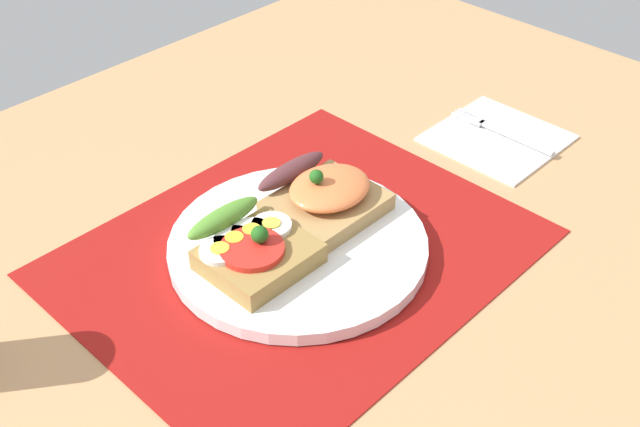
{
  "coord_description": "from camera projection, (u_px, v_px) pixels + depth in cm",
  "views": [
    {
      "loc": [
        -40.12,
        -41.6,
        49.43
      ],
      "look_at": [
        3.0,
        0.0,
        3.11
      ],
      "focal_mm": 44.67,
      "sensor_mm": 36.0,
      "label": 1
    }
  ],
  "objects": [
    {
      "name": "placemat",
      "position": [
        298.0,
        252.0,
        0.76
      ],
      "size": [
        41.84,
        34.13,
        0.3
      ],
      "primitive_type": "cube",
      "color": "maroon",
      "rests_on": "ground_plane"
    },
    {
      "name": "ground_plane",
      "position": [
        298.0,
        266.0,
        0.77
      ],
      "size": [
        120.0,
        90.0,
        3.2
      ],
      "primitive_type": "cube",
      "color": "tan"
    },
    {
      "name": "sandwich_salmon",
      "position": [
        324.0,
        195.0,
        0.78
      ],
      "size": [
        10.4,
        10.38,
        5.14
      ],
      "color": "#A5814C",
      "rests_on": "plate"
    },
    {
      "name": "sandwich_egg_tomato",
      "position": [
        251.0,
        248.0,
        0.72
      ],
      "size": [
        9.35,
        9.75,
        4.24
      ],
      "color": "olive",
      "rests_on": "plate"
    },
    {
      "name": "napkin",
      "position": [
        497.0,
        137.0,
        0.92
      ],
      "size": [
        13.67,
        13.5,
        0.6
      ],
      "primitive_type": "cube",
      "color": "white",
      "rests_on": "ground_plane"
    },
    {
      "name": "plate",
      "position": [
        298.0,
        245.0,
        0.75
      ],
      "size": [
        24.58,
        24.58,
        1.31
      ],
      "primitive_type": "cylinder",
      "color": "white",
      "rests_on": "placemat"
    },
    {
      "name": "fork",
      "position": [
        499.0,
        130.0,
        0.92
      ],
      "size": [
        1.62,
        13.34,
        0.32
      ],
      "color": "#B7B7BC",
      "rests_on": "napkin"
    }
  ]
}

